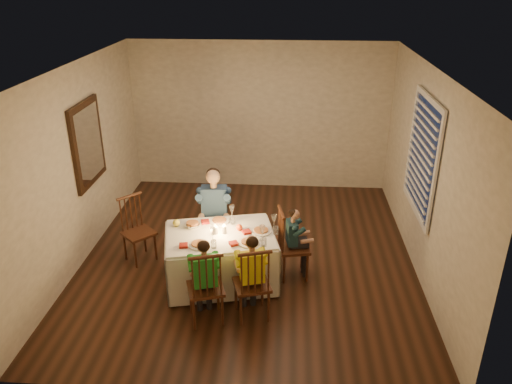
# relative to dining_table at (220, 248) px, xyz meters

# --- Properties ---
(ground) EXTENTS (5.00, 5.00, 0.00)m
(ground) POSITION_rel_dining_table_xyz_m (0.30, 0.65, -0.50)
(ground) COLOR black
(ground) RESTS_ON ground
(wall_left) EXTENTS (0.02, 5.00, 2.60)m
(wall_left) POSITION_rel_dining_table_xyz_m (-1.95, 0.65, 0.80)
(wall_left) COLOR beige
(wall_left) RESTS_ON ground
(wall_right) EXTENTS (0.02, 5.00, 2.60)m
(wall_right) POSITION_rel_dining_table_xyz_m (2.55, 0.65, 0.80)
(wall_right) COLOR beige
(wall_right) RESTS_ON ground
(wall_back) EXTENTS (4.50, 0.02, 2.60)m
(wall_back) POSITION_rel_dining_table_xyz_m (0.30, 3.15, 0.80)
(wall_back) COLOR beige
(wall_back) RESTS_ON ground
(ceiling) EXTENTS (5.00, 5.00, 0.00)m
(ceiling) POSITION_rel_dining_table_xyz_m (0.30, 0.65, 2.10)
(ceiling) COLOR white
(ceiling) RESTS_ON wall_back
(dining_table) EXTENTS (1.53, 1.24, 0.67)m
(dining_table) POSITION_rel_dining_table_xyz_m (0.00, 0.00, 0.00)
(dining_table) COLOR silver
(dining_table) RESTS_ON ground
(chair_adult) EXTENTS (0.42, 0.40, 0.95)m
(chair_adult) POSITION_rel_dining_table_xyz_m (-0.18, 0.73, -0.50)
(chair_adult) COLOR #35180E
(chair_adult) RESTS_ON ground
(chair_near_left) EXTENTS (0.48, 0.47, 0.95)m
(chair_near_left) POSITION_rel_dining_table_xyz_m (-0.06, -0.77, -0.50)
(chair_near_left) COLOR #35180E
(chair_near_left) RESTS_ON ground
(chair_near_right) EXTENTS (0.48, 0.47, 0.95)m
(chair_near_right) POSITION_rel_dining_table_xyz_m (0.44, -0.66, -0.50)
(chair_near_right) COLOR #35180E
(chair_near_right) RESTS_ON ground
(chair_end) EXTENTS (0.44, 0.46, 0.95)m
(chair_end) POSITION_rel_dining_table_xyz_m (0.92, 0.20, -0.50)
(chair_end) COLOR #35180E
(chair_end) RESTS_ON ground
(chair_extra) EXTENTS (0.52, 0.52, 0.92)m
(chair_extra) POSITION_rel_dining_table_xyz_m (-1.18, 0.45, -0.50)
(chair_extra) COLOR #35180E
(chair_extra) RESTS_ON ground
(adult) EXTENTS (0.49, 0.46, 1.25)m
(adult) POSITION_rel_dining_table_xyz_m (-0.18, 0.73, -0.50)
(adult) COLOR navy
(adult) RESTS_ON ground
(child_green) EXTENTS (0.42, 0.40, 1.05)m
(child_green) POSITION_rel_dining_table_xyz_m (-0.06, -0.77, -0.50)
(child_green) COLOR green
(child_green) RESTS_ON ground
(child_yellow) EXTENTS (0.42, 0.41, 1.06)m
(child_yellow) POSITION_rel_dining_table_xyz_m (0.44, -0.66, -0.50)
(child_yellow) COLOR yellow
(child_yellow) RESTS_ON ground
(child_teal) EXTENTS (0.32, 0.34, 0.96)m
(child_teal) POSITION_rel_dining_table_xyz_m (0.92, 0.20, -0.50)
(child_teal) COLOR #193740
(child_teal) RESTS_ON ground
(setting_adult) EXTENTS (0.31, 0.31, 0.02)m
(setting_adult) POSITION_rel_dining_table_xyz_m (-0.05, 0.31, 0.21)
(setting_adult) COLOR silver
(setting_adult) RESTS_ON dining_table
(setting_green) EXTENTS (0.31, 0.31, 0.02)m
(setting_green) POSITION_rel_dining_table_xyz_m (-0.21, -0.30, 0.21)
(setting_green) COLOR silver
(setting_green) RESTS_ON dining_table
(setting_yellow) EXTENTS (0.31, 0.31, 0.02)m
(setting_yellow) POSITION_rel_dining_table_xyz_m (0.37, -0.21, 0.21)
(setting_yellow) COLOR silver
(setting_yellow) RESTS_ON dining_table
(setting_teal) EXTENTS (0.31, 0.31, 0.02)m
(setting_teal) POSITION_rel_dining_table_xyz_m (0.50, 0.08, 0.21)
(setting_teal) COLOR silver
(setting_teal) RESTS_ON dining_table
(candle_left) EXTENTS (0.06, 0.06, 0.10)m
(candle_left) POSITION_rel_dining_table_xyz_m (-0.05, -0.01, 0.25)
(candle_left) COLOR silver
(candle_left) RESTS_ON dining_table
(candle_right) EXTENTS (0.06, 0.06, 0.10)m
(candle_right) POSITION_rel_dining_table_xyz_m (0.05, 0.01, 0.25)
(candle_right) COLOR silver
(candle_right) RESTS_ON dining_table
(squash) EXTENTS (0.09, 0.09, 0.09)m
(squash) POSITION_rel_dining_table_xyz_m (-0.58, 0.16, 0.25)
(squash) COLOR yellow
(squash) RESTS_ON dining_table
(orange_fruit) EXTENTS (0.08, 0.08, 0.08)m
(orange_fruit) POSITION_rel_dining_table_xyz_m (0.23, 0.10, 0.24)
(orange_fruit) COLOR #EA4C13
(orange_fruit) RESTS_ON dining_table
(serving_bowl) EXTENTS (0.27, 0.27, 0.05)m
(serving_bowl) POSITION_rel_dining_table_xyz_m (-0.37, 0.14, 0.23)
(serving_bowl) COLOR silver
(serving_bowl) RESTS_ON dining_table
(wall_mirror) EXTENTS (0.06, 0.95, 1.15)m
(wall_mirror) POSITION_rel_dining_table_xyz_m (-1.92, 0.95, 1.00)
(wall_mirror) COLOR black
(wall_mirror) RESTS_ON wall_left
(window_blinds) EXTENTS (0.07, 1.34, 1.54)m
(window_blinds) POSITION_rel_dining_table_xyz_m (2.50, 0.75, 1.00)
(window_blinds) COLOR #0D1734
(window_blinds) RESTS_ON wall_right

